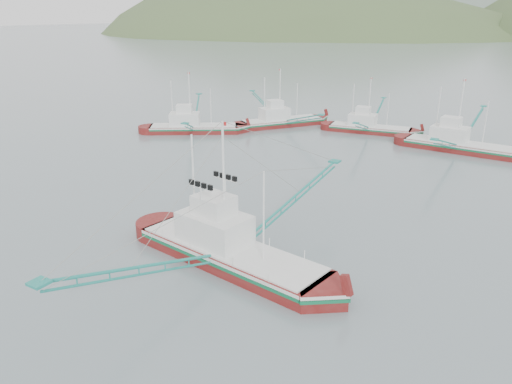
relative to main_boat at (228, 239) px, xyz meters
The scene contains 7 objects.
ground 2.43m from the main_boat, 165.91° to the left, with size 1200.00×1200.00×0.00m, color slate.
main_boat is the anchor object (origin of this frame).
bg_boat_left 42.16m from the main_boat, 131.18° to the left, with size 16.69×21.63×9.64m.
bg_boat_right 41.91m from the main_boat, 78.50° to the left, with size 13.86×24.71×10.01m.
bg_boat_far 45.64m from the main_boat, 96.37° to the left, with size 12.36×21.67×8.82m.
bg_boat_extra 46.45m from the main_boat, 113.52° to the left, with size 20.73×18.04×9.64m.
headland_left 403.51m from the main_boat, 116.73° to the left, with size 448.00×308.00×210.00m, color #41572D.
Camera 1 is at (19.87, -27.06, 17.19)m, focal length 35.00 mm.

